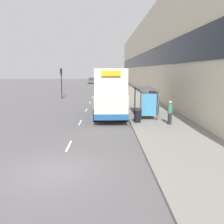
{
  "coord_description": "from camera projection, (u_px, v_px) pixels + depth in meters",
  "views": [
    {
      "loc": [
        2.09,
        -9.99,
        4.21
      ],
      "look_at": [
        2.82,
        20.0,
        -0.88
      ],
      "focal_mm": 40.0,
      "sensor_mm": 36.0,
      "label": 1
    }
  ],
  "objects": [
    {
      "name": "lane_mark_7",
      "position": [
        97.0,
        88.0,
        57.34
      ],
      "size": [
        0.12,
        2.0,
        0.01
      ],
      "color": "silver",
      "rests_on": "ground_plane"
    },
    {
      "name": "double_decker_bus_near",
      "position": [
        110.0,
        91.0,
        23.4
      ],
      "size": [
        2.85,
        10.56,
        4.3
      ],
      "color": "beige",
      "rests_on": "ground_plane"
    },
    {
      "name": "lane_mark_1",
      "position": [
        80.0,
        122.0,
        20.15
      ],
      "size": [
        0.12,
        2.0,
        0.01
      ],
      "color": "silver",
      "rests_on": "ground_plane"
    },
    {
      "name": "car_1",
      "position": [
        91.0,
        81.0,
        77.19
      ],
      "size": [
        1.96,
        4.22,
        1.8
      ],
      "rotation": [
        0.0,
        0.0,
        3.14
      ],
      "color": "#4C5156",
      "rests_on": "ground_plane"
    },
    {
      "name": "terrace_facade",
      "position": [
        150.0,
        56.0,
        47.57
      ],
      "size": [
        3.1,
        93.0,
        13.44
      ],
      "color": "beige",
      "rests_on": "ground_plane"
    },
    {
      "name": "car_3",
      "position": [
        109.0,
        81.0,
        75.83
      ],
      "size": [
        2.04,
        3.85,
        1.73
      ],
      "color": "#B7B799",
      "rests_on": "ground_plane"
    },
    {
      "name": "car_2",
      "position": [
        108.0,
        89.0,
        44.31
      ],
      "size": [
        2.05,
        4.16,
        1.7
      ],
      "color": "maroon",
      "rests_on": "ground_plane"
    },
    {
      "name": "pavement",
      "position": [
        129.0,
        91.0,
        48.59
      ],
      "size": [
        5.0,
        93.0,
        0.14
      ],
      "color": "gray",
      "rests_on": "ground_plane"
    },
    {
      "name": "car_0",
      "position": [
        106.0,
        82.0,
        69.7
      ],
      "size": [
        2.03,
        3.82,
        1.68
      ],
      "color": "navy",
      "rests_on": "ground_plane"
    },
    {
      "name": "lane_mark_3",
      "position": [
        90.0,
        102.0,
        32.54
      ],
      "size": [
        0.12,
        2.0,
        0.01
      ],
      "color": "silver",
      "rests_on": "ground_plane"
    },
    {
      "name": "traffic_light_far_kerb",
      "position": [
        61.0,
        78.0,
        36.21
      ],
      "size": [
        0.3,
        0.32,
        4.47
      ],
      "color": "black",
      "rests_on": "ground_plane"
    },
    {
      "name": "lane_mark_4",
      "position": [
        93.0,
        97.0,
        38.74
      ],
      "size": [
        0.12,
        2.0,
        0.01
      ],
      "color": "silver",
      "rests_on": "ground_plane"
    },
    {
      "name": "litter_bin",
      "position": [
        137.0,
        116.0,
        19.5
      ],
      "size": [
        0.55,
        0.55,
        1.05
      ],
      "color": "black",
      "rests_on": "ground_plane"
    },
    {
      "name": "lane_mark_0",
      "position": [
        69.0,
        146.0,
        13.95
      ],
      "size": [
        0.12,
        2.0,
        0.01
      ],
      "color": "silver",
      "rests_on": "ground_plane"
    },
    {
      "name": "lane_mark_2",
      "position": [
        86.0,
        110.0,
        26.35
      ],
      "size": [
        0.12,
        2.0,
        0.01
      ],
      "color": "silver",
      "rests_on": "ground_plane"
    },
    {
      "name": "ground_plane",
      "position": [
        57.0,
        171.0,
        10.5
      ],
      "size": [
        220.0,
        220.0,
        0.0
      ],
      "primitive_type": "plane",
      "color": "#5B595B"
    },
    {
      "name": "lane_mark_5",
      "position": [
        94.0,
        93.0,
        44.94
      ],
      "size": [
        0.12,
        2.0,
        0.01
      ],
      "color": "silver",
      "rests_on": "ground_plane"
    },
    {
      "name": "pedestrian_1",
      "position": [
        157.0,
        104.0,
        23.02
      ],
      "size": [
        0.36,
        0.36,
        1.84
      ],
      "color": "#23232D",
      "rests_on": "ground_plane"
    },
    {
      "name": "pedestrian_at_shelter",
      "position": [
        170.0,
        112.0,
        18.69
      ],
      "size": [
        0.35,
        0.35,
        1.79
      ],
      "color": "#23232D",
      "rests_on": "ground_plane"
    },
    {
      "name": "lane_mark_6",
      "position": [
        96.0,
        90.0,
        51.14
      ],
      "size": [
        0.12,
        2.0,
        0.01
      ],
      "color": "silver",
      "rests_on": "ground_plane"
    },
    {
      "name": "bus_shelter",
      "position": [
        148.0,
        97.0,
        21.76
      ],
      "size": [
        1.6,
        4.2,
        2.48
      ],
      "color": "#4C4C51",
      "rests_on": "ground_plane"
    }
  ]
}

